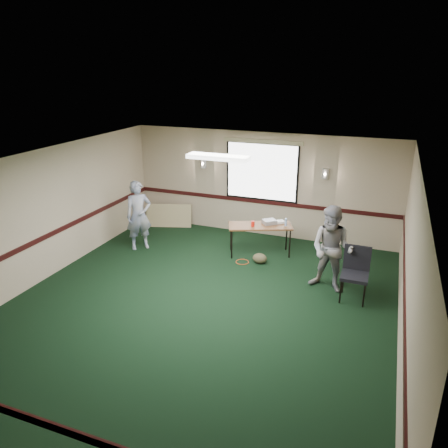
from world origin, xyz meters
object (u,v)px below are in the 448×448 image
(person_left, at_px, (139,215))
(person_right, at_px, (332,249))
(folding_table, at_px, (260,227))
(conference_chair, at_px, (356,269))
(projector, at_px, (269,222))

(person_left, xyz_separation_m, person_right, (4.65, -0.47, 0.03))
(folding_table, relative_size, person_left, 0.94)
(person_left, bearing_deg, person_right, -49.40)
(folding_table, height_order, conference_chair, conference_chair)
(folding_table, bearing_deg, person_left, 171.28)
(conference_chair, distance_m, person_right, 0.58)
(person_left, height_order, person_right, person_right)
(projector, distance_m, person_right, 2.11)
(projector, relative_size, conference_chair, 0.29)
(folding_table, bearing_deg, conference_chair, -52.56)
(folding_table, height_order, person_left, person_left)
(folding_table, xyz_separation_m, conference_chair, (2.30, -1.33, -0.08))
(person_left, bearing_deg, projector, -27.66)
(folding_table, bearing_deg, projector, 20.44)
(projector, bearing_deg, person_right, -79.34)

